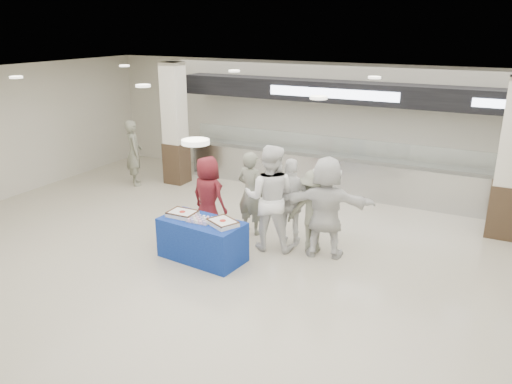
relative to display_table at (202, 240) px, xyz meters
The scene contains 15 objects.
ground 1.07m from the display_table, 33.23° to the right, with size 14.00×14.00×0.00m, color beige.
serving_line 4.98m from the display_table, 80.20° to the left, with size 8.70×0.85×2.80m.
column_left 4.97m from the display_table, 130.91° to the left, with size 0.55×0.55×3.20m.
column_right 6.17m from the display_table, 37.08° to the left, with size 0.55×0.55×3.20m.
display_table is the anchor object (origin of this frame).
sheet_cake_left 0.62m from the display_table, behind, with size 0.51×0.40×0.10m.
sheet_cake_right 0.62m from the display_table, ahead, with size 0.62×0.57×0.10m.
cupcake_tray 0.41m from the display_table, 92.10° to the right, with size 0.43×0.33×0.07m.
civilian_maroon 1.18m from the display_table, 115.75° to the left, with size 0.81×0.53×1.66m, color maroon.
soldier_a 1.58m from the display_table, 81.13° to the left, with size 0.63×0.41×1.73m, color slate.
chef_tall 1.48m from the display_table, 47.76° to the left, with size 0.99×0.77×2.04m, color white.
chef_short 1.84m from the display_table, 47.95° to the left, with size 1.02×0.42×1.73m, color white.
soldier_b 2.15m from the display_table, 37.35° to the left, with size 1.02×0.59×1.58m, color slate.
civilian_white 2.33m from the display_table, 30.71° to the left, with size 1.77×0.56×1.91m, color white.
soldier_bg 5.07m from the display_table, 143.54° to the left, with size 0.64×0.42×1.74m, color slate.
Camera 1 is at (3.83, -6.45, 4.12)m, focal length 35.00 mm.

